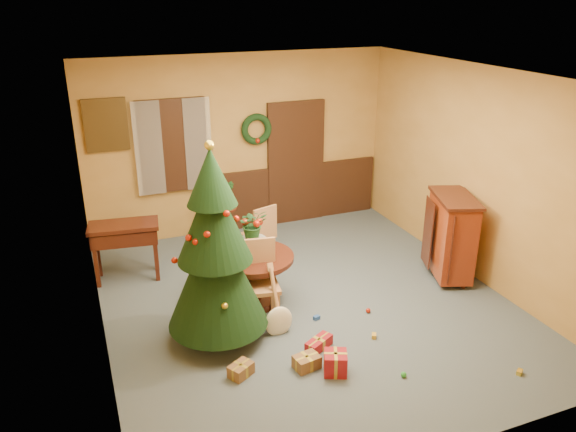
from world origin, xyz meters
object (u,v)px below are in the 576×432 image
christmas_tree (215,251)px  writing_desk (125,238)px  chair_near (259,278)px  dining_table (254,270)px  sideboard (451,234)px

christmas_tree → writing_desk: bearing=112.8°
chair_near → writing_desk: chair_near is taller
christmas_tree → writing_desk: 2.12m
dining_table → christmas_tree: bearing=-137.8°
writing_desk → sideboard: (4.21, -1.61, 0.02)m
dining_table → christmas_tree: (-0.63, -0.57, 0.63)m
sideboard → christmas_tree: bearing=-175.2°
chair_near → sideboard: (2.82, 0.03, 0.10)m
sideboard → chair_near: bearing=-179.4°
chair_near → sideboard: sideboard is taller
writing_desk → dining_table: bearing=-43.1°
chair_near → sideboard: bearing=0.6°
christmas_tree → writing_desk: (-0.80, 1.90, -0.50)m
chair_near → christmas_tree: 0.87m
dining_table → sideboard: size_ratio=0.84×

